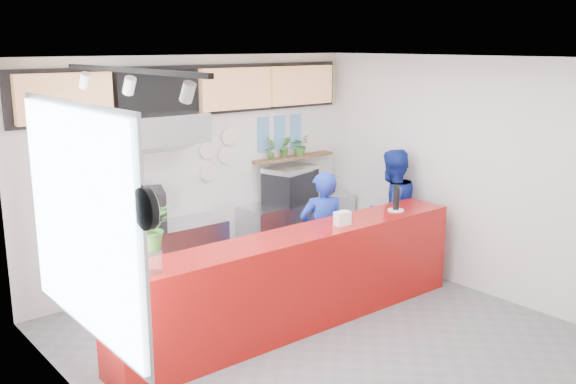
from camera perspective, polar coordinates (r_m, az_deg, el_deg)
floor at (r=7.21m, az=2.98°, el=-12.81°), size 5.00×5.00×0.00m
ceiling at (r=6.49m, az=3.30°, el=11.77°), size 5.00×5.00×0.00m
wall_back at (r=8.66m, az=-8.08°, el=2.00°), size 5.00×0.00×5.00m
wall_left at (r=5.40m, az=-16.99°, el=-5.29°), size 0.00×5.00×5.00m
wall_right at (r=8.54m, az=15.64°, el=1.49°), size 0.00×5.00×5.00m
service_counter at (r=7.27m, az=0.89°, el=-7.85°), size 4.50×0.60×1.10m
cream_band at (r=8.51m, az=-8.29°, el=9.28°), size 5.00×0.02×0.80m
prep_bench at (r=8.30m, az=-11.51°, el=-6.14°), size 1.80×0.60×0.90m
panini_oven at (r=8.01m, az=-12.93°, el=-1.64°), size 0.74×0.74×0.51m
extraction_hood at (r=7.87m, az=-11.90°, el=5.54°), size 1.20×0.70×0.35m
hood_lip at (r=7.89m, az=-11.83°, el=4.10°), size 1.20×0.69×0.31m
right_bench at (r=9.52m, az=0.81°, el=-3.36°), size 1.80×0.60×0.90m
espresso_machine at (r=9.27m, az=0.21°, el=0.53°), size 0.82×0.67×0.46m
espresso_tray at (r=9.22m, az=0.21°, el=2.08°), size 0.85×0.69×0.07m
herb_shelf at (r=9.49m, az=0.52°, el=3.11°), size 1.40×0.18×0.04m
menu_board_far_left at (r=7.65m, az=-19.22°, el=7.90°), size 1.10×0.10×0.55m
menu_board_mid_left at (r=8.12m, az=-11.47°, el=8.63°), size 1.10×0.10×0.55m
menu_board_mid_right at (r=8.73m, az=-4.66°, el=9.14°), size 1.10×0.10×0.55m
menu_board_far_right at (r=9.43m, az=1.22°, el=9.47°), size 1.10×0.10×0.55m
soffit at (r=8.48m, az=-8.17°, el=8.94°), size 4.80×0.04×0.65m
window_pane at (r=5.62m, az=-18.02°, el=-2.50°), size 0.04×2.20×1.90m
window_frame at (r=5.63m, az=-17.83°, el=-2.47°), size 0.03×2.30×2.00m
wall_clock_rim at (r=4.47m, az=-12.54°, el=-1.46°), size 0.05×0.30×0.30m
wall_clock_face at (r=4.48m, az=-12.20°, el=-1.40°), size 0.02×0.26×0.26m
track_rail at (r=5.30m, az=-13.99°, el=10.46°), size 0.05×2.40×0.04m
dec_plate_a at (r=8.66m, az=-7.19°, el=3.72°), size 0.24×0.03×0.24m
dec_plate_b at (r=8.84m, az=-5.52°, el=3.29°), size 0.24×0.03×0.24m
dec_plate_c at (r=8.72m, az=-7.13°, el=1.77°), size 0.24×0.03×0.24m
dec_plate_d at (r=8.83m, az=-5.29°, el=4.93°), size 0.24×0.03×0.24m
photo_frame_a at (r=9.17m, az=-2.21°, el=5.91°), size 0.20×0.02×0.25m
photo_frame_b at (r=9.35m, az=-0.74°, el=6.06°), size 0.20×0.02×0.25m
photo_frame_c at (r=9.54m, az=0.68°, el=6.20°), size 0.20×0.02×0.25m
photo_frame_d at (r=9.20m, az=-2.20°, el=4.37°), size 0.20×0.02×0.25m
photo_frame_e at (r=9.39m, az=-0.73°, el=4.54°), size 0.20×0.02×0.25m
photo_frame_f at (r=9.57m, az=0.67°, el=4.71°), size 0.20×0.02×0.25m
staff_center at (r=8.06m, az=3.07°, el=-3.80°), size 0.70×0.59×1.62m
staff_right at (r=9.01m, az=9.16°, el=-1.71°), size 0.90×0.73×1.74m
herb_a at (r=9.20m, az=-1.54°, el=3.90°), size 0.20×0.17×0.31m
herb_b at (r=9.36m, az=-0.25°, el=4.04°), size 0.21×0.19×0.31m
herb_c at (r=9.54m, az=1.06°, el=4.19°), size 0.33×0.31×0.30m
glass_vase at (r=6.01m, az=-12.02°, el=-5.97°), size 0.22×0.22×0.23m
basil_vase at (r=5.91m, az=-12.16°, el=-3.08°), size 0.48×0.46×0.42m
napkin_holder at (r=7.41m, az=4.85°, el=-2.35°), size 0.19×0.13×0.16m
white_plate at (r=8.14m, az=9.56°, el=-1.60°), size 0.25×0.25×0.02m
pepper_mill at (r=8.10m, az=9.60°, el=-0.46°), size 0.09×0.09×0.32m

